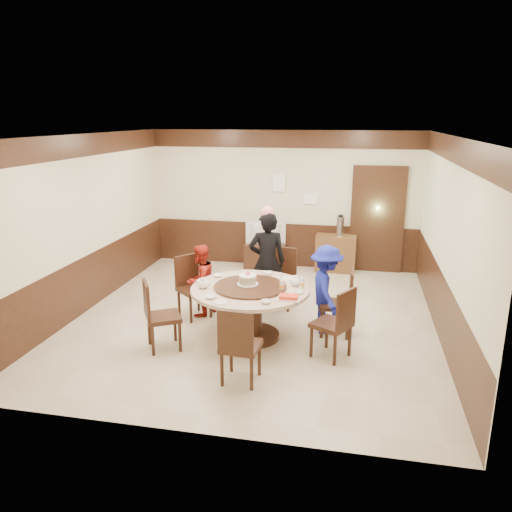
% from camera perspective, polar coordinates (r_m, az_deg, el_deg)
% --- Properties ---
extents(room, '(6.00, 6.04, 2.84)m').
position_cam_1_polar(room, '(7.56, -0.13, 0.46)').
color(room, beige).
rests_on(room, ground).
extents(banquet_table, '(1.67, 1.67, 0.78)m').
position_cam_1_polar(banquet_table, '(7.07, -0.66, -5.29)').
color(banquet_table, black).
rests_on(banquet_table, ground).
extents(chair_0, '(0.47, 0.46, 0.97)m').
position_cam_1_polar(chair_0, '(7.35, 9.19, -6.57)').
color(chair_0, black).
rests_on(chair_0, ground).
extents(chair_1, '(0.49, 0.50, 0.97)m').
position_cam_1_polar(chair_1, '(8.29, 2.88, -3.76)').
color(chair_1, black).
rests_on(chair_1, ground).
extents(chair_2, '(0.62, 0.62, 0.97)m').
position_cam_1_polar(chair_2, '(7.94, -7.13, -4.78)').
color(chair_2, black).
rests_on(chair_2, ground).
extents(chair_3, '(0.61, 0.60, 0.97)m').
position_cam_1_polar(chair_3, '(6.94, -10.67, -8.02)').
color(chair_3, black).
rests_on(chair_3, ground).
extents(chair_4, '(0.46, 0.47, 0.97)m').
position_cam_1_polar(chair_4, '(6.02, -1.80, -11.59)').
color(chair_4, black).
rests_on(chair_4, ground).
extents(chair_5, '(0.60, 0.60, 0.97)m').
position_cam_1_polar(chair_5, '(6.67, 8.72, -8.95)').
color(chair_5, black).
rests_on(chair_5, ground).
extents(person_standing, '(0.67, 0.52, 1.63)m').
position_cam_1_polar(person_standing, '(7.98, 1.27, -0.68)').
color(person_standing, black).
rests_on(person_standing, ground).
extents(person_red, '(0.62, 0.68, 1.15)m').
position_cam_1_polar(person_red, '(7.90, -6.35, -2.77)').
color(person_red, '#A11F15').
rests_on(person_red, ground).
extents(person_blue, '(0.70, 0.94, 1.30)m').
position_cam_1_polar(person_blue, '(7.28, 8.01, -3.82)').
color(person_blue, navy).
rests_on(person_blue, ground).
extents(birthday_cake, '(0.30, 0.30, 0.20)m').
position_cam_1_polar(birthday_cake, '(7.01, -0.95, -2.71)').
color(birthday_cake, white).
rests_on(birthday_cake, banquet_table).
extents(teapot_left, '(0.17, 0.15, 0.13)m').
position_cam_1_polar(teapot_left, '(6.99, -6.02, -3.21)').
color(teapot_left, white).
rests_on(teapot_left, banquet_table).
extents(teapot_right, '(0.17, 0.15, 0.13)m').
position_cam_1_polar(teapot_right, '(7.08, 4.51, -2.94)').
color(teapot_right, white).
rests_on(teapot_right, banquet_table).
extents(bowl_0, '(0.14, 0.14, 0.03)m').
position_cam_1_polar(bowl_0, '(7.47, -4.40, -2.26)').
color(bowl_0, white).
rests_on(bowl_0, banquet_table).
extents(bowl_1, '(0.13, 0.13, 0.04)m').
position_cam_1_polar(bowl_1, '(6.42, 1.17, -5.25)').
color(bowl_1, white).
rests_on(bowl_1, banquet_table).
extents(bowl_2, '(0.14, 0.14, 0.03)m').
position_cam_1_polar(bowl_2, '(6.62, -5.22, -4.70)').
color(bowl_2, white).
rests_on(bowl_2, banquet_table).
extents(bowl_3, '(0.13, 0.13, 0.04)m').
position_cam_1_polar(bowl_3, '(6.78, 4.86, -4.15)').
color(bowl_3, white).
rests_on(bowl_3, banquet_table).
extents(bowl_4, '(0.14, 0.14, 0.04)m').
position_cam_1_polar(bowl_4, '(7.24, -6.22, -2.91)').
color(bowl_4, white).
rests_on(bowl_4, banquet_table).
extents(bowl_5, '(0.14, 0.14, 0.04)m').
position_cam_1_polar(bowl_5, '(7.56, 1.42, -1.98)').
color(bowl_5, white).
rests_on(bowl_5, banquet_table).
extents(saucer_near, '(0.18, 0.18, 0.01)m').
position_cam_1_polar(saucer_near, '(6.46, -4.07, -5.30)').
color(saucer_near, white).
rests_on(saucer_near, banquet_table).
extents(saucer_far, '(0.18, 0.18, 0.01)m').
position_cam_1_polar(saucer_far, '(7.38, 3.58, -2.55)').
color(saucer_far, white).
rests_on(saucer_far, banquet_table).
extents(shrimp_platter, '(0.30, 0.20, 0.06)m').
position_cam_1_polar(shrimp_platter, '(6.55, 3.76, -4.78)').
color(shrimp_platter, white).
rests_on(shrimp_platter, banquet_table).
extents(bottle_0, '(0.06, 0.06, 0.16)m').
position_cam_1_polar(bottle_0, '(6.84, 2.96, -3.40)').
color(bottle_0, silver).
rests_on(bottle_0, banquet_table).
extents(bottle_1, '(0.06, 0.06, 0.16)m').
position_cam_1_polar(bottle_1, '(6.93, 5.30, -3.19)').
color(bottle_1, silver).
rests_on(bottle_1, banquet_table).
extents(tv_stand, '(0.85, 0.45, 0.50)m').
position_cam_1_polar(tv_stand, '(10.43, 1.11, 0.04)').
color(tv_stand, black).
rests_on(tv_stand, ground).
extents(television, '(0.83, 0.28, 0.48)m').
position_cam_1_polar(television, '(10.31, 1.12, 2.65)').
color(television, gray).
rests_on(television, tv_stand).
extents(side_cabinet, '(0.80, 0.40, 0.75)m').
position_cam_1_polar(side_cabinet, '(10.27, 9.07, 0.32)').
color(side_cabinet, brown).
rests_on(side_cabinet, ground).
extents(thermos, '(0.15, 0.15, 0.38)m').
position_cam_1_polar(thermos, '(10.13, 9.59, 3.38)').
color(thermos, silver).
rests_on(thermos, side_cabinet).
extents(notice_left, '(0.25, 0.00, 0.35)m').
position_cam_1_polar(notice_left, '(10.29, 2.63, 8.34)').
color(notice_left, white).
rests_on(notice_left, room).
extents(notice_right, '(0.30, 0.00, 0.22)m').
position_cam_1_polar(notice_right, '(10.25, 6.23, 6.55)').
color(notice_right, white).
rests_on(notice_right, room).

